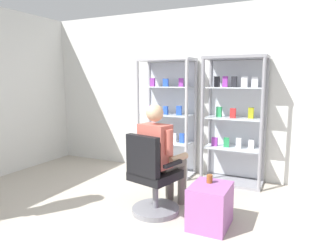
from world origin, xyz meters
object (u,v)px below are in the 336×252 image
display_cabinet_left (168,117)px  display_cabinet_right (235,120)px  storage_crate (210,206)px  office_chair (152,182)px  tea_glass (210,179)px  seated_shopkeeper (161,152)px

display_cabinet_left → display_cabinet_right: same height
display_cabinet_right → display_cabinet_left: bearing=-180.0°
display_cabinet_left → storage_crate: (1.18, -1.51, -0.73)m
display_cabinet_right → office_chair: display_cabinet_right is taller
display_cabinet_left → office_chair: display_cabinet_left is taller
display_cabinet_right → storage_crate: (0.08, -1.51, -0.74)m
storage_crate → display_cabinet_left: bearing=128.2°
display_cabinet_right → storage_crate: size_ratio=3.99×
office_chair → display_cabinet_left: bearing=107.9°
tea_glass → office_chair: bearing=-173.9°
display_cabinet_left → office_chair: bearing=-72.1°
seated_shopkeeper → storage_crate: seated_shopkeeper is taller
storage_crate → display_cabinet_right: bearing=93.2°
display_cabinet_left → storage_crate: 2.05m
display_cabinet_left → office_chair: (0.48, -1.50, -0.57)m
display_cabinet_right → storage_crate: display_cabinet_right is taller
display_cabinet_left → office_chair: 1.68m
display_cabinet_left → seated_shopkeeper: display_cabinet_left is taller
seated_shopkeeper → display_cabinet_right: bearing=66.8°
seated_shopkeeper → tea_glass: 0.67m
seated_shopkeeper → storage_crate: (0.66, -0.16, -0.48)m
display_cabinet_right → seated_shopkeeper: display_cabinet_right is taller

